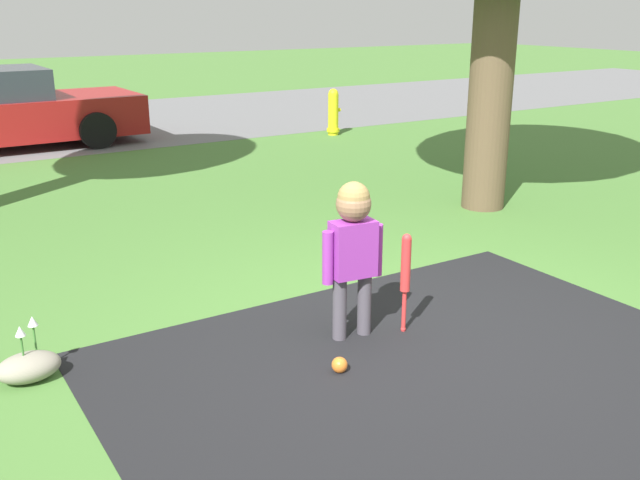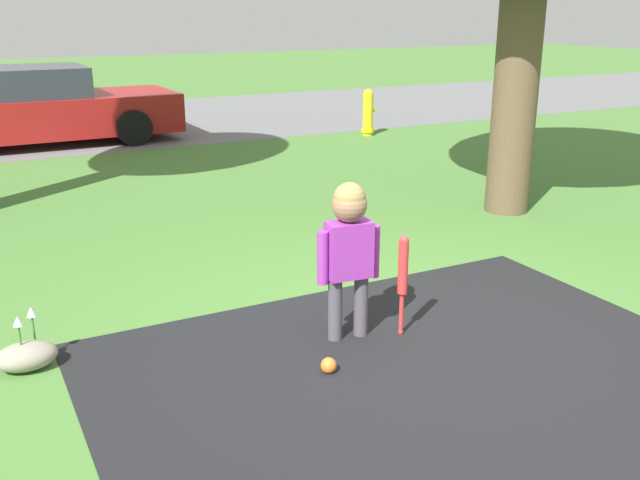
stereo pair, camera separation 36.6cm
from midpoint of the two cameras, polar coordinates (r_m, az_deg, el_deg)
The scene contains 7 objects.
ground_plane at distance 4.90m, azimuth 6.50°, elevation -7.35°, with size 60.00×60.00×0.00m, color #477533.
street_strip at distance 14.23m, azimuth -20.56°, elevation 8.54°, with size 40.00×6.00×0.01m.
child at distance 4.55m, azimuth 0.37°, elevation 0.09°, with size 0.43×0.23×1.06m.
baseball_bat at distance 4.71m, azimuth 4.67°, elevation -2.36°, with size 0.07×0.07×0.70m.
sports_ball at distance 4.34m, azimuth -0.87°, elevation -10.00°, with size 0.10×0.10×0.10m.
fire_hydrant at distance 12.36m, azimuth 0.21°, elevation 10.16°, with size 0.25×0.22×0.78m.
edging_rock at distance 4.65m, azimuth -24.43°, elevation -9.29°, with size 0.37×0.26×0.17m.
Camera 1 is at (-2.95, -3.34, 2.10)m, focal length 40.00 mm.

